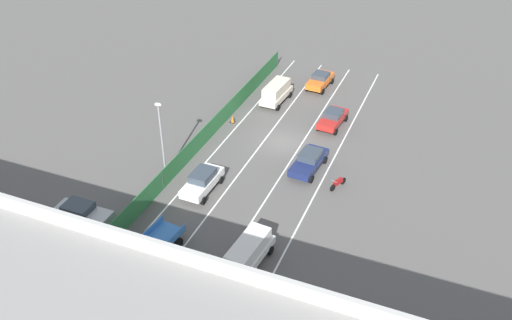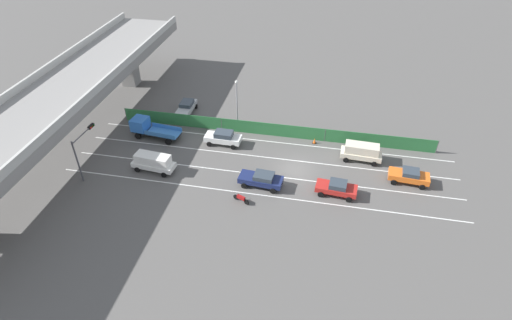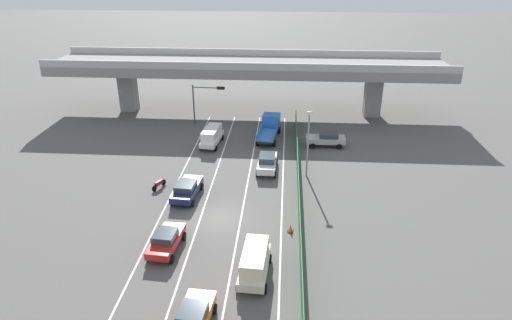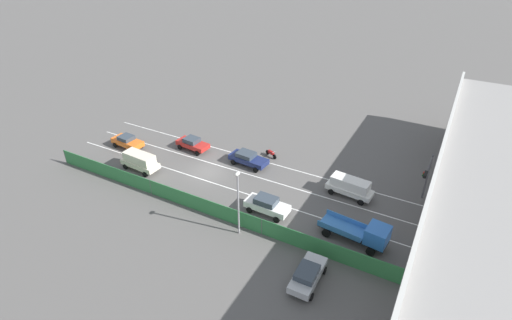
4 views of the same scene
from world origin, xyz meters
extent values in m
plane|color=#565451|center=(0.00, 0.00, 0.00)|extent=(300.00, 300.00, 0.00)
cube|color=silver|center=(-5.06, 3.79, 0.00)|extent=(0.14, 43.57, 0.01)
cube|color=silver|center=(-1.69, 3.79, 0.00)|extent=(0.14, 43.57, 0.01)
cube|color=silver|center=(1.69, 3.79, 0.00)|extent=(0.14, 43.57, 0.01)
cube|color=silver|center=(5.06, 3.79, 0.00)|extent=(0.14, 43.57, 0.01)
cube|color=gray|center=(0.00, 27.57, 6.37)|extent=(52.31, 9.21, 1.23)
cube|color=#B2B2AD|center=(0.00, 23.15, 7.43)|extent=(52.31, 0.30, 0.90)
cube|color=gray|center=(-16.74, 27.57, 2.88)|extent=(2.11, 2.11, 5.75)
cube|color=#2D753D|center=(6.48, 3.79, 0.88)|extent=(0.06, 39.57, 1.76)
cylinder|color=#4C514C|center=(6.48, -16.00, 0.88)|extent=(0.10, 0.10, 1.76)
cylinder|color=#4C514C|center=(6.48, -2.81, 0.88)|extent=(0.10, 0.10, 1.76)
cylinder|color=#4C514C|center=(6.48, 10.38, 0.88)|extent=(0.10, 0.10, 1.76)
cylinder|color=#4C514C|center=(6.48, 23.57, 0.88)|extent=(0.10, 0.10, 1.76)
cube|color=white|center=(3.43, 9.37, 0.81)|extent=(1.87, 4.48, 0.67)
cube|color=#333D47|center=(3.43, 9.26, 1.45)|extent=(1.60, 2.18, 0.60)
cylinder|color=black|center=(2.59, 10.90, 0.32)|extent=(0.24, 0.65, 0.64)
cylinder|color=black|center=(4.35, 10.86, 0.32)|extent=(0.24, 0.65, 0.64)
cylinder|color=black|center=(2.52, 7.89, 0.32)|extent=(0.24, 0.65, 0.64)
cylinder|color=black|center=(4.28, 7.84, 0.32)|extent=(0.24, 0.65, 0.64)
cube|color=red|center=(-3.37, -4.62, 0.76)|extent=(2.10, 4.38, 0.57)
cube|color=#333D47|center=(-3.38, -4.75, 1.32)|extent=(1.68, 1.90, 0.54)
cylinder|color=black|center=(-4.11, -3.11, 0.32)|extent=(0.27, 0.66, 0.64)
cylinder|color=black|center=(-2.37, -3.26, 0.32)|extent=(0.27, 0.66, 0.64)
cylinder|color=black|center=(-4.36, -5.99, 0.32)|extent=(0.27, 0.66, 0.64)
cylinder|color=black|center=(-2.62, -6.14, 0.32)|extent=(0.27, 0.66, 0.64)
cube|color=navy|center=(-3.50, 3.36, 0.78)|extent=(2.20, 4.82, 0.60)
cube|color=#333D47|center=(-3.52, 3.02, 1.33)|extent=(1.77, 2.18, 0.51)
cylinder|color=black|center=(-4.29, 5.02, 0.32)|extent=(0.27, 0.66, 0.64)
cylinder|color=black|center=(-2.46, 4.88, 0.32)|extent=(0.27, 0.66, 0.64)
cylinder|color=black|center=(-4.54, 1.84, 0.32)|extent=(0.27, 0.66, 0.64)
cylinder|color=black|center=(-2.71, 1.70, 0.32)|extent=(0.27, 0.66, 0.64)
cube|color=silver|center=(-3.21, 15.64, 0.76)|extent=(2.16, 4.98, 0.55)
cube|color=silver|center=(-3.21, 15.64, 1.54)|extent=(1.88, 4.10, 1.02)
cylinder|color=black|center=(-3.90, 17.36, 0.32)|extent=(0.28, 0.66, 0.64)
cylinder|color=black|center=(-2.20, 17.19, 0.32)|extent=(0.28, 0.66, 0.64)
cylinder|color=black|center=(-4.22, 14.08, 0.32)|extent=(0.28, 0.66, 0.64)
cylinder|color=black|center=(-2.51, 13.92, 0.32)|extent=(0.28, 0.66, 0.64)
cube|color=beige|center=(3.35, -7.16, 0.78)|extent=(2.04, 4.75, 0.60)
cube|color=beige|center=(3.35, -7.16, 1.59)|extent=(1.78, 3.90, 1.02)
cylinder|color=black|center=(2.54, -5.53, 0.32)|extent=(0.25, 0.65, 0.64)
cylinder|color=black|center=(4.32, -5.63, 0.32)|extent=(0.25, 0.65, 0.64)
cylinder|color=black|center=(2.37, -8.70, 0.32)|extent=(0.25, 0.65, 0.64)
cylinder|color=black|center=(4.15, -8.79, 0.32)|extent=(0.25, 0.65, 0.64)
cube|color=orange|center=(0.17, -12.20, 0.80)|extent=(2.10, 4.39, 0.64)
cube|color=#333D47|center=(0.16, -12.31, 1.37)|extent=(1.68, 1.86, 0.49)
cylinder|color=black|center=(-0.59, -10.69, 0.32)|extent=(0.27, 0.66, 0.64)
cylinder|color=black|center=(1.16, -10.83, 0.32)|extent=(0.27, 0.66, 0.64)
cylinder|color=black|center=(-0.83, -13.58, 0.32)|extent=(0.27, 0.66, 0.64)
cylinder|color=black|center=(0.92, -13.72, 0.32)|extent=(0.27, 0.66, 0.64)
cube|color=black|center=(3.20, 17.91, 0.73)|extent=(2.27, 6.30, 0.25)
cube|color=blue|center=(3.43, 20.06, 1.61)|extent=(2.20, 2.06, 1.52)
cube|color=#3875BC|center=(3.09, 16.92, 0.90)|extent=(2.46, 4.36, 0.10)
cube|color=#3875BC|center=(2.13, 17.03, 1.17)|extent=(0.53, 4.15, 0.54)
cube|color=#3875BC|center=(4.05, 16.81, 1.17)|extent=(0.53, 4.15, 0.54)
cylinder|color=black|center=(2.42, 20.11, 0.40)|extent=(0.35, 0.82, 0.80)
cylinder|color=black|center=(4.43, 19.89, 0.40)|extent=(0.35, 0.82, 0.80)
cylinder|color=black|center=(1.97, 15.94, 0.40)|extent=(0.35, 0.82, 0.80)
cylinder|color=black|center=(3.97, 15.72, 0.40)|extent=(0.35, 0.82, 0.80)
cylinder|color=black|center=(-6.22, 5.45, 0.30)|extent=(0.33, 0.59, 0.60)
cylinder|color=black|center=(-6.76, 4.22, 0.30)|extent=(0.33, 0.59, 0.60)
cube|color=maroon|center=(-6.49, 4.83, 0.58)|extent=(0.62, 0.95, 0.36)
cylinder|color=#B2B2B2|center=(-6.26, 5.35, 0.92)|extent=(0.56, 0.27, 0.03)
cube|color=#B2B5B7|center=(9.77, 16.24, 0.79)|extent=(4.42, 1.82, 0.63)
cube|color=#333D47|center=(10.07, 16.25, 1.37)|extent=(2.08, 1.59, 0.52)
cylinder|color=black|center=(8.28, 15.34, 0.32)|extent=(0.64, 0.23, 0.64)
cylinder|color=black|center=(8.26, 17.12, 0.32)|extent=(0.64, 0.23, 0.64)
cylinder|color=black|center=(11.27, 15.37, 0.32)|extent=(0.64, 0.23, 0.64)
cylinder|color=black|center=(11.25, 17.15, 0.32)|extent=(0.64, 0.23, 0.64)
cylinder|color=#47474C|center=(-6.55, 22.51, 2.58)|extent=(0.18, 0.18, 5.17)
cylinder|color=#47474C|center=(-4.58, 22.43, 4.87)|extent=(3.96, 0.28, 0.12)
cube|color=black|center=(-2.99, 22.37, 4.87)|extent=(0.97, 0.32, 0.32)
sphere|color=red|center=(-3.30, 22.22, 4.87)|extent=(0.20, 0.20, 0.20)
sphere|color=#3B2806|center=(-3.00, 22.21, 4.87)|extent=(0.20, 0.20, 0.20)
sphere|color=black|center=(-2.70, 22.19, 4.87)|extent=(0.20, 0.20, 0.20)
cylinder|color=gray|center=(7.37, 8.48, 3.19)|extent=(0.16, 0.16, 6.39)
ellipsoid|color=silver|center=(7.37, 8.48, 6.57)|extent=(0.60, 0.36, 0.28)
cone|color=orange|center=(5.79, -1.62, 0.34)|extent=(0.36, 0.36, 0.69)
cube|color=black|center=(5.79, -1.62, 0.01)|extent=(0.47, 0.47, 0.03)
camera|label=1|loc=(-13.74, 39.86, 26.20)|focal=37.93mm
camera|label=2|loc=(-37.53, -2.91, 28.86)|focal=29.26mm
camera|label=3|loc=(5.14, -31.69, 19.95)|focal=31.55mm
camera|label=4|loc=(31.15, 23.17, 24.81)|focal=27.78mm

